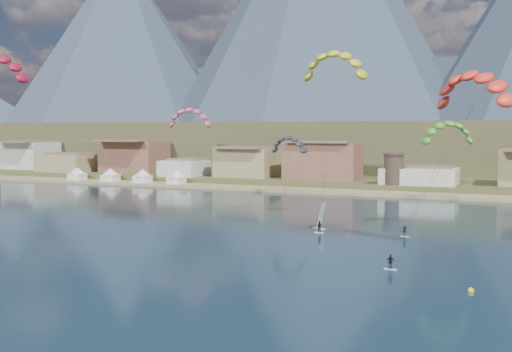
# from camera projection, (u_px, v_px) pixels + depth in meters

# --- Properties ---
(ground) EXTENTS (2400.00, 2400.00, 0.00)m
(ground) POSITION_uv_depth(u_px,v_px,m) (133.00, 294.00, 63.49)
(ground) COLOR black
(ground) RESTS_ON ground
(beach) EXTENTS (2200.00, 12.00, 0.90)m
(beach) POSITION_uv_depth(u_px,v_px,m) (368.00, 193.00, 160.46)
(beach) COLOR tan
(beach) RESTS_ON ground
(land) EXTENTS (2200.00, 900.00, 4.00)m
(land) POSITION_uv_depth(u_px,v_px,m) (479.00, 147.00, 575.88)
(land) COLOR brown
(land) RESTS_ON ground
(foothills) EXTENTS (940.00, 210.00, 18.00)m
(foothills) POSITION_uv_depth(u_px,v_px,m) (486.00, 147.00, 266.63)
(foothills) COLOR brown
(foothills) RESTS_ON ground
(mountain_ridge) EXTENTS (2060.00, 480.00, 400.00)m
(mountain_ridge) POSITION_uv_depth(u_px,v_px,m) (483.00, 28.00, 811.34)
(mountain_ridge) COLOR #2E394D
(mountain_ridge) RESTS_ON ground
(town) EXTENTS (400.00, 24.00, 12.00)m
(town) POSITION_uv_depth(u_px,v_px,m) (253.00, 158.00, 190.35)
(town) COLOR silver
(town) RESTS_ON ground
(watchtower) EXTENTS (5.82, 5.82, 8.60)m
(watchtower) POSITION_uv_depth(u_px,v_px,m) (394.00, 169.00, 165.33)
(watchtower) COLOR #47382D
(watchtower) RESTS_ON ground
(beach_tents) EXTENTS (43.40, 6.40, 5.00)m
(beach_tents) POSITION_uv_depth(u_px,v_px,m) (125.00, 172.00, 190.40)
(beach_tents) COLOR white
(beach_tents) RESTS_ON ground
(kitesurfer_yellow) EXTENTS (12.37, 14.64, 32.35)m
(kitesurfer_yellow) POSITION_uv_depth(u_px,v_px,m) (335.00, 62.00, 109.74)
(kitesurfer_yellow) COLOR silver
(kitesurfer_yellow) RESTS_ON ground
(kitesurfer_orange) EXTENTS (15.19, 18.50, 27.64)m
(kitesurfer_orange) POSITION_uv_depth(u_px,v_px,m) (474.00, 84.00, 81.57)
(kitesurfer_orange) COLOR silver
(kitesurfer_orange) RESTS_ON ground
(kitesurfer_green) EXTENTS (10.74, 12.76, 19.89)m
(kitesurfer_green) POSITION_uv_depth(u_px,v_px,m) (447.00, 130.00, 101.63)
(kitesurfer_green) COLOR silver
(kitesurfer_green) RESTS_ON ground
(distant_kite_pink) EXTENTS (10.96, 7.24, 23.38)m
(distant_kite_pink) POSITION_uv_depth(u_px,v_px,m) (190.00, 114.00, 138.86)
(distant_kite_pink) COLOR #262626
(distant_kite_pink) RESTS_ON ground
(distant_kite_dark) EXTENTS (8.77, 6.09, 17.21)m
(distant_kite_dark) POSITION_uv_depth(u_px,v_px,m) (289.00, 142.00, 133.03)
(distant_kite_dark) COLOR #262626
(distant_kite_dark) RESTS_ON ground
(windsurfer) EXTENTS (2.83, 2.82, 4.49)m
(windsurfer) POSITION_uv_depth(u_px,v_px,m) (320.00, 221.00, 104.67)
(windsurfer) COLOR silver
(windsurfer) RESTS_ON ground
(buoy) EXTENTS (0.69, 0.69, 0.69)m
(buoy) POSITION_uv_depth(u_px,v_px,m) (471.00, 291.00, 64.28)
(buoy) COLOR yellow
(buoy) RESTS_ON ground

